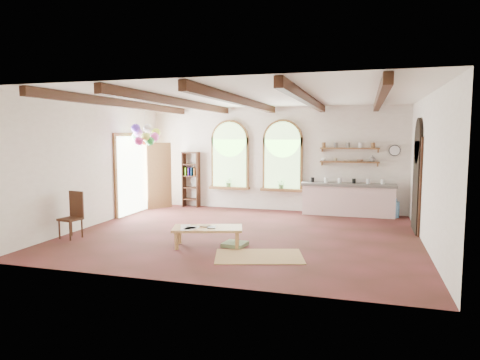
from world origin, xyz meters
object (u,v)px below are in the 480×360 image
at_px(kitchen_counter, 348,199).
at_px(balloon_cluster, 145,135).
at_px(coffee_table, 208,229).
at_px(side_chair, 71,225).

bearing_deg(kitchen_counter, balloon_cluster, -161.60).
relative_size(coffee_table, side_chair, 1.49).
bearing_deg(kitchen_counter, coffee_table, -121.02).
bearing_deg(side_chair, balloon_cluster, 82.31).
height_order(side_chair, balloon_cluster, balloon_cluster).
relative_size(kitchen_counter, side_chair, 2.53).
distance_m(coffee_table, side_chair, 3.25).
bearing_deg(kitchen_counter, side_chair, -142.00).
relative_size(kitchen_counter, balloon_cluster, 2.32).
height_order(kitchen_counter, side_chair, side_chair).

